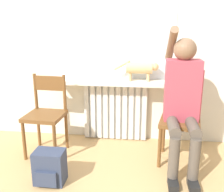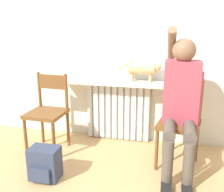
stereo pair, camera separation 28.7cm
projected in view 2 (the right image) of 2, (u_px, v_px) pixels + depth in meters
The scene contains 9 objects.
wall_with_window at pixel (120, 30), 3.08m from camera, with size 7.00×0.06×2.70m.
radiator at pixel (118, 112), 3.28m from camera, with size 0.80×0.08×0.73m.
windowsill at pixel (117, 82), 3.11m from camera, with size 1.43×0.23×0.05m.
window_glass at pixel (119, 39), 3.07m from camera, with size 1.38×0.01×0.95m.
chair_left at pixel (48, 111), 2.98m from camera, with size 0.42×0.42×0.88m.
chair_right at pixel (180, 122), 2.66m from camera, with size 0.46×0.46×0.88m.
person at pixel (181, 99), 2.50m from camera, with size 0.36×0.97×1.41m.
cat at pixel (143, 69), 2.99m from camera, with size 0.52×0.13×0.25m.
backpack at pixel (45, 164), 2.47m from camera, with size 0.28×0.22×0.32m.
Camera 2 is at (0.62, -1.88, 1.44)m, focal length 42.00 mm.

